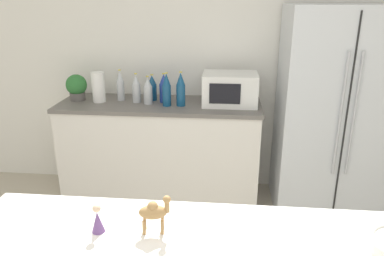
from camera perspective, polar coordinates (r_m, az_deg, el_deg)
name	(u,v)px	position (r m, az deg, el deg)	size (l,w,h in m)	color
wall_back	(213,61)	(3.63, 3.22, 10.23)	(8.00, 0.06, 2.55)	white
back_counter	(161,150)	(3.59, -4.75, -3.35)	(1.84, 0.63, 0.94)	silver
refrigerator	(334,113)	(3.46, 20.81, 2.12)	(0.93, 0.70, 1.80)	silver
potted_plant	(77,87)	(3.64, -17.18, 6.03)	(0.19, 0.19, 0.24)	#595451
paper_towel_roll	(98,87)	(3.53, -14.07, 6.06)	(0.12, 0.12, 0.27)	white
microwave	(230,89)	(3.36, 5.80, 5.95)	(0.48, 0.37, 0.28)	white
back_bottle_0	(164,88)	(3.42, -4.31, 6.03)	(0.08, 0.08, 0.27)	navy
back_bottle_1	(136,89)	(3.45, -8.49, 5.97)	(0.07, 0.07, 0.27)	#B2B7BC
back_bottle_2	(152,88)	(3.50, -6.09, 6.09)	(0.08, 0.08, 0.24)	navy
back_bottle_3	(120,86)	(3.54, -10.86, 6.35)	(0.07, 0.07, 0.29)	#B2B7BC
back_bottle_4	(167,90)	(3.30, -3.89, 5.78)	(0.08, 0.08, 0.30)	navy
back_bottle_5	(148,91)	(3.38, -6.74, 5.67)	(0.08, 0.08, 0.25)	#B2B7BC
back_bottle_6	(181,90)	(3.29, -1.73, 5.87)	(0.08, 0.08, 0.31)	navy
camel_figurine	(154,211)	(1.51, -5.77, -12.51)	(0.13, 0.07, 0.16)	#A87F4C
wise_man_figurine_blue	(98,220)	(1.57, -14.19, -13.45)	(0.05, 0.05, 0.12)	#6B4784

